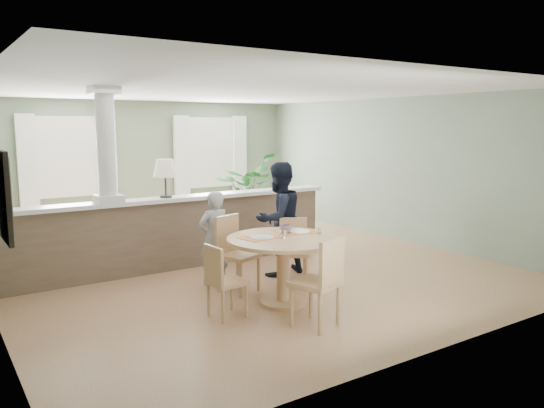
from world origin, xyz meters
TOP-DOWN VIEW (x-y plane):
  - ground at (0.00, 0.00)m, footprint 8.00×8.00m
  - room_shell at (-0.03, 0.63)m, footprint 7.02×8.02m
  - pony_wall at (-0.99, 0.20)m, footprint 5.32×0.38m
  - sofa at (-0.81, 1.44)m, footprint 3.07×1.58m
  - houseplant at (1.81, 2.63)m, footprint 1.90×1.88m
  - dining_table at (-0.47, -2.03)m, footprint 1.37×1.37m
  - chair_far_boy at (-0.71, -1.25)m, footprint 0.57×0.57m
  - chair_far_man at (0.17, -1.37)m, footprint 0.56×0.56m
  - chair_near at (-0.58, -2.92)m, footprint 0.57×0.57m
  - chair_side at (-1.33, -2.07)m, footprint 0.41×0.41m
  - child_person at (-0.80, -0.85)m, footprint 0.49×0.33m
  - man_person at (0.21, -0.94)m, footprint 0.90×0.76m

SIDE VIEW (x-z plane):
  - ground at x=0.00m, z-range 0.00..0.00m
  - sofa at x=-0.81m, z-range 0.00..0.85m
  - chair_side at x=-1.33m, z-range 0.04..0.90m
  - chair_far_man at x=0.17m, z-range 0.05..0.94m
  - chair_near at x=-0.58m, z-range 0.05..1.05m
  - chair_far_boy at x=-0.71m, z-range 0.05..1.05m
  - child_person at x=-0.80m, z-range 0.00..1.30m
  - dining_table at x=-0.47m, z-range 0.19..1.13m
  - pony_wall at x=-0.99m, z-range -0.64..2.06m
  - houseplant at x=1.81m, z-range 0.00..1.59m
  - man_person at x=0.21m, z-range 0.00..1.66m
  - room_shell at x=-0.03m, z-range 0.46..3.17m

